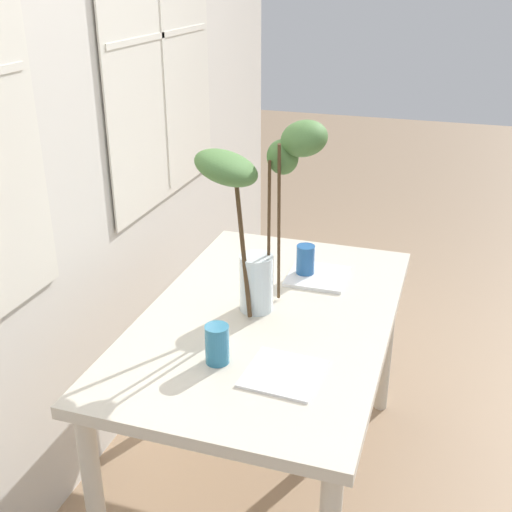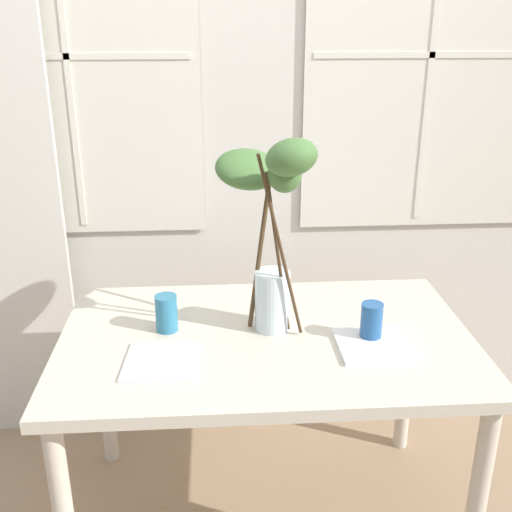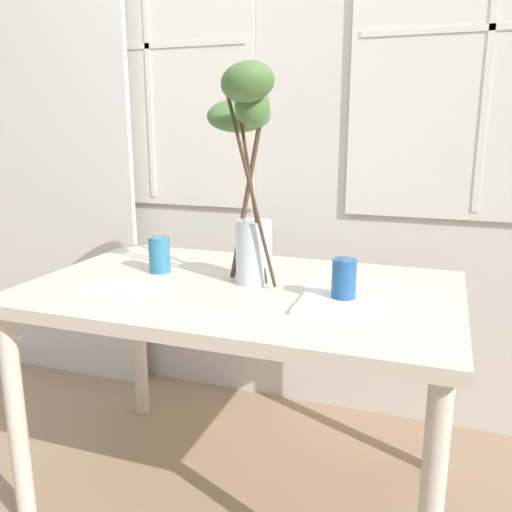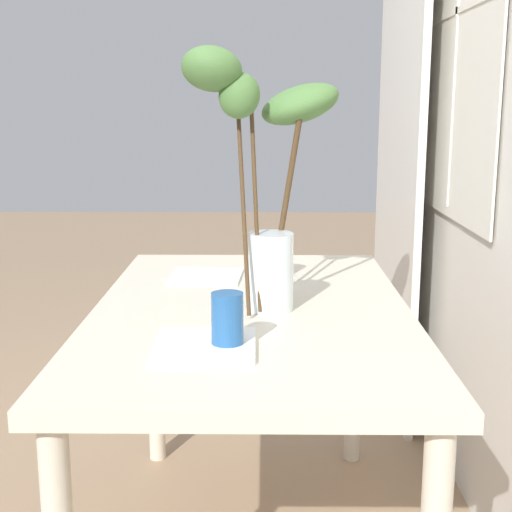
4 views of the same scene
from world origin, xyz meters
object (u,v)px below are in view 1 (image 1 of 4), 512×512
at_px(drinking_glass_blue_left, 217,344).
at_px(vase_with_branches, 259,202).
at_px(plate_square_right, 317,276).
at_px(plate_square_left, 283,374).
at_px(drinking_glass_blue_right, 305,261).
at_px(dining_table, 268,336).

bearing_deg(drinking_glass_blue_left, vase_with_branches, -4.08).
distance_m(vase_with_branches, plate_square_right, 0.54).
bearing_deg(plate_square_left, drinking_glass_blue_left, 88.69).
bearing_deg(plate_square_left, drinking_glass_blue_right, 8.57).
xyz_separation_m(vase_with_branches, drinking_glass_blue_left, (-0.34, 0.02, -0.35)).
distance_m(vase_with_branches, drinking_glass_blue_left, 0.49).
height_order(dining_table, vase_with_branches, vase_with_branches).
relative_size(dining_table, drinking_glass_blue_right, 10.69).
height_order(dining_table, drinking_glass_blue_left, drinking_glass_blue_left).
distance_m(vase_with_branches, plate_square_left, 0.57).
bearing_deg(drinking_glass_blue_right, plate_square_left, -171.43).
distance_m(dining_table, plate_square_right, 0.37).
relative_size(vase_with_branches, plate_square_right, 3.08).
bearing_deg(drinking_glass_blue_right, plate_square_right, -93.97).
bearing_deg(vase_with_branches, plate_square_left, -151.23).
distance_m(dining_table, vase_with_branches, 0.51).
bearing_deg(vase_with_branches, plate_square_right, -22.78).
distance_m(drinking_glass_blue_left, plate_square_left, 0.22).
bearing_deg(dining_table, plate_square_left, -155.99).
height_order(dining_table, plate_square_right, plate_square_right).
height_order(vase_with_branches, drinking_glass_blue_right, vase_with_branches).
bearing_deg(dining_table, drinking_glass_blue_right, -8.02).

